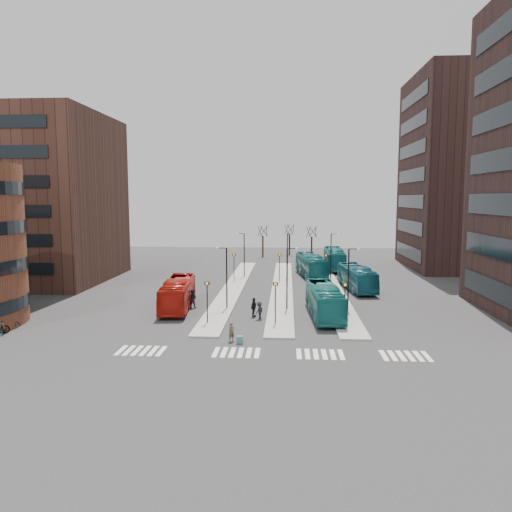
# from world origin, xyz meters

# --- Properties ---
(ground) EXTENTS (160.00, 160.00, 0.00)m
(ground) POSITION_xyz_m (0.00, 0.00, 0.00)
(ground) COLOR #29292B
(ground) RESTS_ON ground
(island_left) EXTENTS (2.50, 45.00, 0.15)m
(island_left) POSITION_xyz_m (-4.00, 30.00, 0.07)
(island_left) COLOR gray
(island_left) RESTS_ON ground
(island_mid) EXTENTS (2.50, 45.00, 0.15)m
(island_mid) POSITION_xyz_m (2.00, 30.00, 0.07)
(island_mid) COLOR gray
(island_mid) RESTS_ON ground
(island_right) EXTENTS (2.50, 45.00, 0.15)m
(island_right) POSITION_xyz_m (8.00, 30.00, 0.07)
(island_right) COLOR gray
(island_right) RESTS_ON ground
(suitcase) EXTENTS (0.53, 0.45, 0.60)m
(suitcase) POSITION_xyz_m (-0.96, 6.18, 0.30)
(suitcase) COLOR navy
(suitcase) RESTS_ON ground
(red_bus) EXTENTS (3.48, 10.96, 3.00)m
(red_bus) POSITION_xyz_m (-8.37, 18.07, 1.50)
(red_bus) COLOR #AD160D
(red_bus) RESTS_ON ground
(teal_bus_a) EXTENTS (3.16, 10.97, 3.02)m
(teal_bus_a) POSITION_xyz_m (6.12, 15.57, 1.51)
(teal_bus_a) COLOR #156967
(teal_bus_a) RESTS_ON ground
(teal_bus_b) EXTENTS (4.23, 11.55, 3.15)m
(teal_bus_b) POSITION_xyz_m (5.97, 39.12, 1.57)
(teal_bus_b) COLOR #135A5F
(teal_bus_b) RESTS_ON ground
(teal_bus_c) EXTENTS (3.70, 10.72, 2.93)m
(teal_bus_c) POSITION_xyz_m (11.02, 29.48, 1.46)
(teal_bus_c) COLOR #145664
(teal_bus_c) RESTS_ON ground
(teal_bus_d) EXTENTS (3.00, 11.78, 3.27)m
(teal_bus_d) POSITION_xyz_m (9.91, 46.77, 1.63)
(teal_bus_d) COLOR #156469
(teal_bus_d) RESTS_ON ground
(traveller) EXTENTS (0.66, 0.65, 1.54)m
(traveller) POSITION_xyz_m (-1.66, 6.72, 0.77)
(traveller) COLOR brown
(traveller) RESTS_ON ground
(commuter_a) EXTENTS (0.98, 0.80, 1.90)m
(commuter_a) POSITION_xyz_m (-6.96, 18.34, 0.95)
(commuter_a) COLOR black
(commuter_a) RESTS_ON ground
(commuter_b) EXTENTS (0.79, 1.15, 1.81)m
(commuter_b) POSITION_xyz_m (-0.49, 14.91, 0.91)
(commuter_b) COLOR black
(commuter_b) RESTS_ON ground
(commuter_c) EXTENTS (1.03, 1.21, 1.62)m
(commuter_c) POSITION_xyz_m (0.07, 14.13, 0.81)
(commuter_c) COLOR black
(commuter_c) RESTS_ON ground
(bicycle_far) EXTENTS (1.75, 1.20, 0.87)m
(bicycle_far) POSITION_xyz_m (-21.00, 9.28, 0.44)
(bicycle_far) COLOR gray
(bicycle_far) RESTS_ON ground
(crosswalk_stripes) EXTENTS (22.35, 2.40, 0.01)m
(crosswalk_stripes) POSITION_xyz_m (1.75, 4.00, 0.01)
(crosswalk_stripes) COLOR silver
(crosswalk_stripes) RESTS_ON ground
(office_block) EXTENTS (25.00, 20.12, 22.00)m
(office_block) POSITION_xyz_m (-34.00, 33.98, 11.00)
(office_block) COLOR #472A21
(office_block) RESTS_ON ground
(tower_far) EXTENTS (20.12, 20.00, 30.00)m
(tower_far) POSITION_xyz_m (31.98, 50.00, 15.00)
(tower_far) COLOR #301E1B
(tower_far) RESTS_ON ground
(sign_poles) EXTENTS (12.45, 22.12, 3.65)m
(sign_poles) POSITION_xyz_m (1.60, 23.00, 2.41)
(sign_poles) COLOR black
(sign_poles) RESTS_ON ground
(lamp_posts) EXTENTS (14.04, 20.24, 6.12)m
(lamp_posts) POSITION_xyz_m (2.64, 28.00, 3.58)
(lamp_posts) COLOR black
(lamp_posts) RESTS_ON ground
(bare_trees) EXTENTS (10.97, 8.14, 5.90)m
(bare_trees) POSITION_xyz_m (2.67, 62.67, 2.72)
(bare_trees) COLOR black
(bare_trees) RESTS_ON ground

